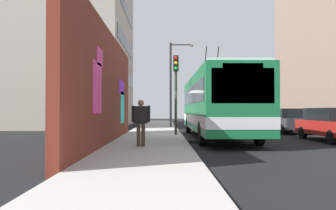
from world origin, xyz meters
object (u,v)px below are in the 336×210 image
object	(u,v)px
parked_car_dark_gray	(287,120)
street_lamp	(173,78)
traffic_light	(176,81)
city_bus	(216,103)
parked_car_champagne	(261,118)
pedestrian_near_wall	(141,119)
parked_car_silver	(242,117)
parked_car_red	(333,124)

from	to	relation	value
parked_car_dark_gray	street_lamp	xyz separation A→B (m)	(5.03, 7.23, 3.20)
traffic_light	parked_car_dark_gray	bearing A→B (deg)	-64.71
city_bus	street_lamp	world-z (taller)	street_lamp
parked_car_champagne	pedestrian_near_wall	bearing A→B (deg)	148.87
city_bus	parked_car_silver	size ratio (longest dim) A/B	2.72
parked_car_champagne	street_lamp	size ratio (longest dim) A/B	0.71
city_bus	parked_car_champagne	bearing A→B (deg)	-29.69
city_bus	parked_car_silver	world-z (taller)	city_bus
parked_car_red	parked_car_dark_gray	xyz separation A→B (m)	(5.66, 0.00, -0.00)
parked_car_champagne	city_bus	bearing A→B (deg)	150.31
street_lamp	parked_car_champagne	bearing A→B (deg)	-85.63
parked_car_champagne	parked_car_silver	world-z (taller)	same
parked_car_red	parked_car_champagne	size ratio (longest dim) A/B	0.91
parked_car_dark_gray	parked_car_champagne	size ratio (longest dim) A/B	0.87
parked_car_champagne	traffic_light	distance (m)	11.87
street_lamp	traffic_light	bearing A→B (deg)	179.22
parked_car_dark_gray	parked_car_silver	world-z (taller)	same
parked_car_champagne	traffic_light	world-z (taller)	traffic_light
city_bus	pedestrian_near_wall	world-z (taller)	city_bus
city_bus	pedestrian_near_wall	bearing A→B (deg)	146.57
parked_car_silver	traffic_light	size ratio (longest dim) A/B	1.02
pedestrian_near_wall	street_lamp	distance (m)	14.45
city_bus	parked_car_champagne	world-z (taller)	city_bus
city_bus	parked_car_dark_gray	world-z (taller)	city_bus
pedestrian_near_wall	parked_car_silver	bearing A→B (deg)	-22.77
parked_car_red	parked_car_dark_gray	distance (m)	5.66
parked_car_red	parked_car_dark_gray	size ratio (longest dim) A/B	1.04
pedestrian_near_wall	street_lamp	bearing A→B (deg)	-6.48
city_bus	parked_car_red	world-z (taller)	city_bus
city_bus	parked_car_champagne	xyz separation A→B (m)	(9.12, -5.20, -1.03)
parked_car_dark_gray	street_lamp	size ratio (longest dim) A/B	0.62
parked_car_silver	parked_car_champagne	bearing A→B (deg)	-180.00
parked_car_champagne	parked_car_dark_gray	bearing A→B (deg)	180.00
parked_car_red	traffic_light	bearing A→B (deg)	73.42
parked_car_dark_gray	parked_car_champagne	distance (m)	5.59
parked_car_silver	traffic_light	world-z (taller)	traffic_light
parked_car_dark_gray	traffic_light	size ratio (longest dim) A/B	0.98
parked_car_red	parked_car_dark_gray	bearing A→B (deg)	0.00
traffic_light	street_lamp	bearing A→B (deg)	-0.78
city_bus	street_lamp	size ratio (longest dim) A/B	1.77
parked_car_champagne	parked_car_red	bearing A→B (deg)	-180.00
parked_car_silver	street_lamp	xyz separation A→B (m)	(-6.97, 7.23, 3.20)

